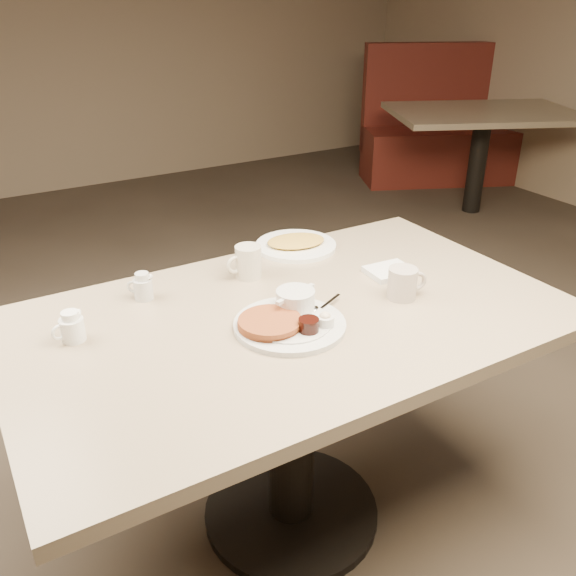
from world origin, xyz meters
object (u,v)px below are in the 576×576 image
diner_table (292,366)px  coffee_mug_far (248,262)px  main_plate (289,318)px  coffee_mug_near (403,283)px  hash_plate (296,244)px  creamer_left (72,327)px  creamer_right (143,287)px  booth_back_right (443,134)px

diner_table → coffee_mug_far: bearing=89.1°
main_plate → coffee_mug_near: bearing=-4.3°
hash_plate → creamer_left: bearing=-164.0°
creamer_left → creamer_right: size_ratio=1.11×
diner_table → booth_back_right: bearing=40.2°
hash_plate → booth_back_right: booth_back_right is taller
creamer_left → coffee_mug_near: bearing=-15.5°
coffee_mug_far → diner_table: bearing=-90.9°
creamer_left → hash_plate: size_ratio=0.28×
hash_plate → booth_back_right: size_ratio=0.17×
diner_table → booth_back_right: (3.03, 2.57, -0.17)m
main_plate → hash_plate: size_ratio=1.20×
diner_table → coffee_mug_near: bearing=-13.4°
diner_table → creamer_right: 0.48m
diner_table → creamer_left: creamer_left is taller
main_plate → coffee_mug_far: 0.32m
coffee_mug_near → hash_plate: bearing=98.9°
creamer_left → creamer_right: bearing=29.6°
diner_table → creamer_right: (-0.32, 0.29, 0.21)m
main_plate → creamer_left: bearing=157.1°
diner_table → booth_back_right: booth_back_right is taller
diner_table → hash_plate: size_ratio=4.65×
booth_back_right → coffee_mug_near: bearing=-135.7°
coffee_mug_far → main_plate: bearing=-97.8°
coffee_mug_near → creamer_right: size_ratio=1.57×
creamer_right → booth_back_right: bearing=34.2°
creamer_right → booth_back_right: booth_back_right is taller
diner_table → creamer_right: size_ratio=18.75×
creamer_right → main_plate: bearing=-50.8°
creamer_right → booth_back_right: (3.35, 2.27, -0.38)m
coffee_mug_near → booth_back_right: 3.80m
creamer_left → booth_back_right: (3.57, 2.40, -0.38)m
coffee_mug_near → creamer_right: bearing=150.1°
main_plate → creamer_left: 0.55m
hash_plate → diner_table: bearing=-122.6°
diner_table → booth_back_right: size_ratio=0.78×
main_plate → hash_plate: bearing=56.7°
creamer_left → hash_plate: (0.79, 0.23, -0.02)m
diner_table → creamer_left: size_ratio=16.89×
coffee_mug_near → coffee_mug_far: size_ratio=1.11×
diner_table → booth_back_right: 3.98m
diner_table → hash_plate: hash_plate is taller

